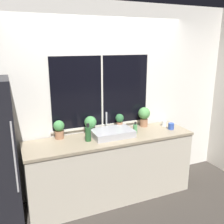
% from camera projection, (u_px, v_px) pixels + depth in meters
% --- Properties ---
extents(ground_plane, '(14.00, 14.00, 0.00)m').
position_uv_depth(ground_plane, '(119.00, 208.00, 3.37)').
color(ground_plane, '#38332D').
extents(wall_back, '(8.00, 0.09, 2.70)m').
position_uv_depth(wall_back, '(101.00, 101.00, 3.59)').
color(wall_back, silver).
rests_on(wall_back, ground_plane).
extents(wall_right, '(0.06, 7.00, 2.70)m').
position_uv_depth(wall_right, '(183.00, 83.00, 5.15)').
color(wall_right, silver).
rests_on(wall_right, ground_plane).
extents(counter, '(2.31, 0.61, 0.92)m').
position_uv_depth(counter, '(111.00, 167.00, 3.51)').
color(counter, beige).
rests_on(counter, ground_plane).
extents(sink, '(0.55, 0.42, 0.29)m').
position_uv_depth(sink, '(112.00, 133.00, 3.41)').
color(sink, '#ADADB2').
rests_on(sink, counter).
extents(potted_plant_far_left, '(0.15, 0.15, 0.25)m').
position_uv_depth(potted_plant_far_left, '(59.00, 129.00, 3.30)').
color(potted_plant_far_left, '#9E6B4C').
rests_on(potted_plant_far_left, counter).
extents(potted_plant_center_left, '(0.17, 0.17, 0.26)m').
position_uv_depth(potted_plant_center_left, '(90.00, 124.00, 3.47)').
color(potted_plant_center_left, '#9E6B4C').
rests_on(potted_plant_center_left, counter).
extents(potted_plant_center_right, '(0.12, 0.12, 0.24)m').
position_uv_depth(potted_plant_center_right, '(120.00, 121.00, 3.64)').
color(potted_plant_center_right, '#9E6B4C').
rests_on(potted_plant_center_right, counter).
extents(potted_plant_far_right, '(0.18, 0.18, 0.30)m').
position_uv_depth(potted_plant_far_right, '(144.00, 115.00, 3.78)').
color(potted_plant_far_right, '#9E6B4C').
rests_on(potted_plant_far_right, counter).
extents(soap_bottle, '(0.06, 0.06, 0.17)m').
position_uv_depth(soap_bottle, '(135.00, 129.00, 3.51)').
color(soap_bottle, '#519E5B').
rests_on(soap_bottle, counter).
extents(bottle_tall, '(0.08, 0.08, 0.24)m').
position_uv_depth(bottle_tall, '(88.00, 134.00, 3.23)').
color(bottle_tall, '#235128').
rests_on(bottle_tall, counter).
extents(mug_white, '(0.07, 0.07, 0.09)m').
position_uv_depth(mug_white, '(164.00, 123.00, 3.83)').
color(mug_white, white).
rests_on(mug_white, counter).
extents(mug_blue, '(0.09, 0.09, 0.09)m').
position_uv_depth(mug_blue, '(171.00, 126.00, 3.68)').
color(mug_blue, '#3351AD').
rests_on(mug_blue, counter).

